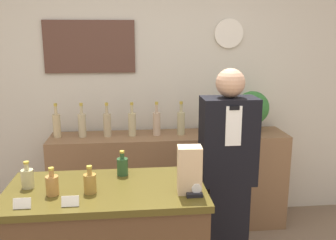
# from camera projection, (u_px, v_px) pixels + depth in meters

# --- Properties ---
(back_wall) EXTENTS (5.20, 0.09, 2.70)m
(back_wall) POSITION_uv_depth(u_px,v_px,m) (148.00, 85.00, 3.64)
(back_wall) COLOR beige
(back_wall) RESTS_ON ground_plane
(back_shelf) EXTENTS (2.21, 0.43, 0.92)m
(back_shelf) POSITION_uv_depth(u_px,v_px,m) (170.00, 181.00, 3.59)
(back_shelf) COLOR brown
(back_shelf) RESTS_ON ground_plane
(shopkeeper) EXTENTS (0.40, 0.25, 1.60)m
(shopkeeper) POSITION_uv_depth(u_px,v_px,m) (227.00, 175.00, 2.82)
(shopkeeper) COLOR black
(shopkeeper) RESTS_ON ground_plane
(potted_plant) EXTENTS (0.31, 0.31, 0.40)m
(potted_plant) POSITION_uv_depth(u_px,v_px,m) (252.00, 110.00, 3.51)
(potted_plant) COLOR #9E998E
(potted_plant) RESTS_ON back_shelf
(paper_bag) EXTENTS (0.14, 0.11, 0.27)m
(paper_bag) POSITION_uv_depth(u_px,v_px,m) (189.00, 170.00, 2.10)
(paper_bag) COLOR tan
(paper_bag) RESTS_ON display_counter
(tape_dispenser) EXTENTS (0.09, 0.06, 0.07)m
(tape_dispenser) POSITION_uv_depth(u_px,v_px,m) (195.00, 192.00, 2.08)
(tape_dispenser) COLOR black
(tape_dispenser) RESTS_ON display_counter
(price_card_left) EXTENTS (0.09, 0.02, 0.06)m
(price_card_left) POSITION_uv_depth(u_px,v_px,m) (22.00, 203.00, 1.93)
(price_card_left) COLOR white
(price_card_left) RESTS_ON display_counter
(price_card_right) EXTENTS (0.09, 0.02, 0.06)m
(price_card_right) POSITION_uv_depth(u_px,v_px,m) (70.00, 201.00, 1.95)
(price_card_right) COLOR white
(price_card_right) RESTS_ON display_counter
(counter_bottle_0) EXTENTS (0.07, 0.07, 0.16)m
(counter_bottle_0) POSITION_uv_depth(u_px,v_px,m) (27.00, 178.00, 2.18)
(counter_bottle_0) COLOR tan
(counter_bottle_0) RESTS_ON display_counter
(counter_bottle_1) EXTENTS (0.07, 0.07, 0.16)m
(counter_bottle_1) POSITION_uv_depth(u_px,v_px,m) (52.00, 185.00, 2.09)
(counter_bottle_1) COLOR #A6743A
(counter_bottle_1) RESTS_ON display_counter
(counter_bottle_2) EXTENTS (0.07, 0.07, 0.16)m
(counter_bottle_2) POSITION_uv_depth(u_px,v_px,m) (90.00, 183.00, 2.11)
(counter_bottle_2) COLOR olive
(counter_bottle_2) RESTS_ON display_counter
(counter_bottle_3) EXTENTS (0.07, 0.07, 0.16)m
(counter_bottle_3) POSITION_uv_depth(u_px,v_px,m) (122.00, 166.00, 2.38)
(counter_bottle_3) COLOR #274928
(counter_bottle_3) RESTS_ON display_counter
(shelf_bottle_0) EXTENTS (0.07, 0.07, 0.31)m
(shelf_bottle_0) POSITION_uv_depth(u_px,v_px,m) (57.00, 125.00, 3.38)
(shelf_bottle_0) COLOR tan
(shelf_bottle_0) RESTS_ON back_shelf
(shelf_bottle_1) EXTENTS (0.07, 0.07, 0.31)m
(shelf_bottle_1) POSITION_uv_depth(u_px,v_px,m) (82.00, 124.00, 3.39)
(shelf_bottle_1) COLOR tan
(shelf_bottle_1) RESTS_ON back_shelf
(shelf_bottle_2) EXTENTS (0.07, 0.07, 0.31)m
(shelf_bottle_2) POSITION_uv_depth(u_px,v_px,m) (107.00, 124.00, 3.41)
(shelf_bottle_2) COLOR tan
(shelf_bottle_2) RESTS_ON back_shelf
(shelf_bottle_3) EXTENTS (0.07, 0.07, 0.31)m
(shelf_bottle_3) POSITION_uv_depth(u_px,v_px,m) (132.00, 123.00, 3.43)
(shelf_bottle_3) COLOR tan
(shelf_bottle_3) RESTS_ON back_shelf
(shelf_bottle_4) EXTENTS (0.07, 0.07, 0.31)m
(shelf_bottle_4) POSITION_uv_depth(u_px,v_px,m) (157.00, 123.00, 3.45)
(shelf_bottle_4) COLOR tan
(shelf_bottle_4) RESTS_ON back_shelf
(shelf_bottle_5) EXTENTS (0.07, 0.07, 0.31)m
(shelf_bottle_5) POSITION_uv_depth(u_px,v_px,m) (181.00, 122.00, 3.47)
(shelf_bottle_5) COLOR tan
(shelf_bottle_5) RESTS_ON back_shelf
(shelf_bottle_6) EXTENTS (0.07, 0.07, 0.31)m
(shelf_bottle_6) POSITION_uv_depth(u_px,v_px,m) (205.00, 121.00, 3.50)
(shelf_bottle_6) COLOR tan
(shelf_bottle_6) RESTS_ON back_shelf
(shelf_bottle_7) EXTENTS (0.07, 0.07, 0.31)m
(shelf_bottle_7) POSITION_uv_depth(u_px,v_px,m) (228.00, 121.00, 3.54)
(shelf_bottle_7) COLOR tan
(shelf_bottle_7) RESTS_ON back_shelf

